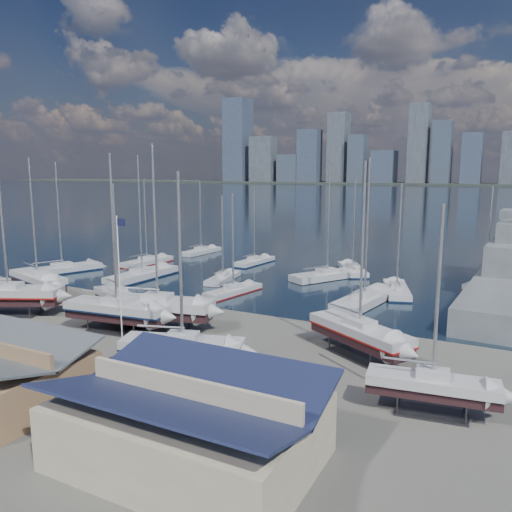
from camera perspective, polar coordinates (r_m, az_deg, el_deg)
The scene contains 28 objects.
ground at distance 49.28m, azimuth -12.22°, elevation -8.41°, with size 1400.00×1400.00×0.00m, color #605E59.
water at distance 347.55m, azimuth 22.51°, elevation 6.39°, with size 1400.00×600.00×0.40m, color #1B3140.
far_shore at distance 606.81m, azimuth 24.74°, elevation 7.44°, with size 1400.00×80.00×2.20m, color #2D332D.
skyline at distance 601.34m, azimuth 24.21°, elevation 11.09°, with size 639.14×43.80×107.69m.
shed_blue at distance 27.53m, azimuth -7.61°, elevation -17.82°, with size 13.65×9.45×4.71m.
sailboat_cradle_0 at distance 66.20m, azimuth -23.68°, elevation -2.49°, with size 10.77×5.74×16.71m.
sailboat_cradle_1 at distance 59.20m, azimuth -26.44°, elevation -3.99°, with size 11.38×7.58×17.82m.
sailboat_cradle_2 at distance 54.59m, azimuth -15.47°, elevation -4.61°, with size 8.59×5.81×13.90m.
sailboat_cradle_3 at distance 49.29m, azimuth -15.58°, elevation -5.99°, with size 10.62×4.11×16.68m.
sailboat_cradle_4 at distance 49.54m, azimuth -11.17°, elevation -5.66°, with size 11.30×5.37×17.65m.
sailboat_cradle_5 at distance 38.48m, azimuth -8.39°, elevation -10.30°, with size 9.66×5.39×15.12m.
sailboat_cradle_6 at distance 42.05m, azimuth 11.73°, elevation -8.60°, with size 9.85×7.45×15.92m.
sailboat_cradle_7 at distance 33.89m, azimuth 19.49°, elevation -13.76°, with size 8.18×3.24×13.21m.
sailboat_moored_0 at distance 80.52m, azimuth -21.25°, elevation -1.60°, with size 7.12×11.91×17.22m.
sailboat_moored_1 at distance 83.69m, azimuth -12.35°, elevation -0.76°, with size 3.71×10.05×14.69m.
sailboat_moored_2 at distance 92.84m, azimuth -6.30°, elevation 0.43°, with size 3.35×9.39×13.90m.
sailboat_moored_3 at distance 72.61m, azimuth -12.87°, elevation -2.35°, with size 3.96×12.27×18.13m.
sailboat_moored_4 at distance 69.63m, azimuth -3.79°, elevation -2.62°, with size 3.58×8.51×12.45m.
sailboat_moored_5 at distance 82.02m, azimuth -0.18°, elevation -0.74°, with size 3.46×9.28×13.56m.
sailboat_moored_6 at distance 62.20m, azimuth -2.61°, elevation -4.11°, with size 4.08×9.04×13.06m.
sailboat_moored_7 at distance 71.31m, azimuth 8.13°, elevation -2.40°, with size 8.48×11.32×17.04m.
sailboat_moored_8 at distance 76.55m, azimuth 10.97°, elevation -1.67°, with size 7.12×9.90×14.64m.
sailboat_moored_9 at distance 58.82m, azimuth 12.30°, elevation -5.12°, with size 5.06×11.91×17.43m.
sailboat_moored_10 at distance 64.78m, azimuth 15.77°, elevation -3.92°, with size 5.41×9.97×14.36m.
sailboat_moored_11 at distance 72.89m, azimuth 24.73°, elevation -2.95°, with size 5.16×9.57×13.77m.
car_c at distance 45.63m, azimuth -22.77°, elevation -9.37°, with size 2.66×5.77×1.60m, color gray.
car_d at distance 39.74m, azimuth -15.53°, elevation -11.94°, with size 1.95×4.80×1.39m, color gray.
flagpole at distance 46.21m, azimuth -15.32°, elevation -1.49°, with size 1.00×0.12×11.25m.
Camera 1 is at (30.21, -45.90, 15.07)m, focal length 35.00 mm.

